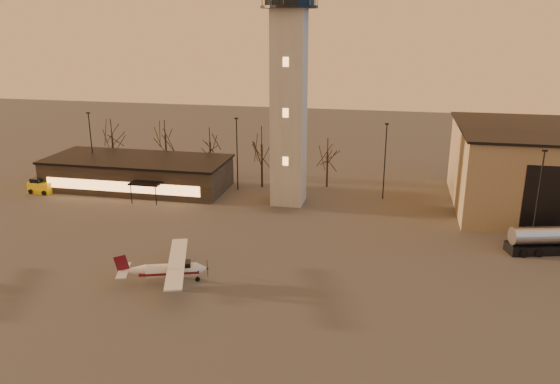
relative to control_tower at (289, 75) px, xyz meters
name	(u,v)px	position (x,y,z in m)	size (l,w,h in m)	color
ground	(215,319)	(0.00, -30.00, -16.33)	(220.00, 220.00, 0.00)	#464340
control_tower	(289,75)	(0.00, 0.00, 0.00)	(6.80, 6.80, 32.60)	#9B9793
terminal	(138,173)	(-21.99, 1.98, -14.17)	(25.40, 12.20, 4.30)	black
light_poles	(294,160)	(0.50, 1.00, -10.92)	(58.50, 12.25, 10.14)	black
tree_row	(210,139)	(-13.70, 9.16, -10.39)	(37.20, 9.20, 8.80)	black
cessna_front	(173,272)	(-5.67, -24.70, -15.31)	(8.69, 10.66, 2.98)	silver
fuel_truck	(544,242)	(28.60, -10.48, -15.23)	(7.80, 4.02, 2.78)	black
service_cart	(41,187)	(-34.07, -2.99, -15.54)	(3.40, 2.31, 2.07)	yellow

